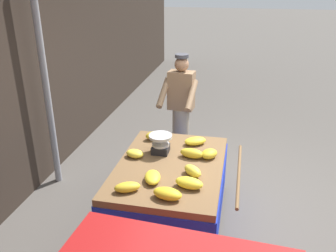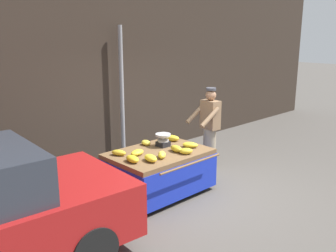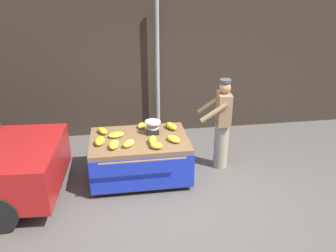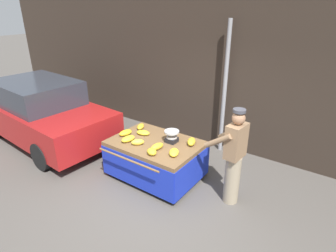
% 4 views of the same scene
% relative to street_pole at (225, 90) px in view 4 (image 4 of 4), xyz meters
% --- Properties ---
extents(ground_plane, '(60.00, 60.00, 0.00)m').
position_rel_street_pole_xyz_m(ground_plane, '(-0.02, -2.43, -1.46)').
color(ground_plane, '#514C47').
extents(back_wall, '(16.00, 0.24, 4.08)m').
position_rel_street_pole_xyz_m(back_wall, '(-0.02, 0.31, 0.57)').
color(back_wall, '#332821').
rests_on(back_wall, ground).
extents(street_pole, '(0.09, 0.09, 2.93)m').
position_rel_street_pole_xyz_m(street_pole, '(0.00, 0.00, 0.00)').
color(street_pole, gray).
rests_on(street_pole, ground).
extents(banana_cart, '(1.72, 1.40, 0.77)m').
position_rel_street_pole_xyz_m(banana_cart, '(-0.55, -1.78, -0.89)').
color(banana_cart, brown).
rests_on(banana_cart, ground).
extents(weighing_scale, '(0.28, 0.28, 0.23)m').
position_rel_street_pole_xyz_m(weighing_scale, '(-0.29, -1.60, -0.58)').
color(weighing_scale, black).
rests_on(weighing_scale, banana_cart).
extents(banana_bunch_0, '(0.28, 0.33, 0.09)m').
position_rel_street_pole_xyz_m(banana_bunch_0, '(0.02, -1.98, -0.65)').
color(banana_bunch_0, yellow).
rests_on(banana_bunch_0, banana_cart).
extents(banana_bunch_1, '(0.21, 0.31, 0.11)m').
position_rel_street_pole_xyz_m(banana_bunch_1, '(-1.22, -1.89, -0.64)').
color(banana_bunch_1, gold).
rests_on(banana_bunch_1, banana_cart).
extents(banana_bunch_2, '(0.23, 0.29, 0.10)m').
position_rel_street_pole_xyz_m(banana_bunch_2, '(-1.18, -1.47, -0.65)').
color(banana_bunch_2, gold).
rests_on(banana_bunch_2, banana_cart).
extents(banana_bunch_3, '(0.19, 0.24, 0.09)m').
position_rel_street_pole_xyz_m(banana_bunch_3, '(-0.46, -1.33, -0.65)').
color(banana_bunch_3, yellow).
rests_on(banana_bunch_3, banana_cart).
extents(banana_bunch_4, '(0.31, 0.23, 0.09)m').
position_rel_street_pole_xyz_m(banana_bunch_4, '(-0.94, -1.67, -0.65)').
color(banana_bunch_4, yellow).
rests_on(banana_bunch_4, banana_cart).
extents(banana_bunch_5, '(0.27, 0.26, 0.11)m').
position_rel_street_pole_xyz_m(banana_bunch_5, '(-0.30, -2.20, -0.64)').
color(banana_bunch_5, gold).
rests_on(banana_bunch_5, banana_cart).
extents(banana_bunch_6, '(0.21, 0.31, 0.11)m').
position_rel_street_pole_xyz_m(banana_bunch_6, '(-0.98, -2.06, -0.64)').
color(banana_bunch_6, yellow).
rests_on(banana_bunch_6, banana_cart).
extents(banana_bunch_7, '(0.26, 0.33, 0.12)m').
position_rel_street_pole_xyz_m(banana_bunch_7, '(0.07, -1.47, -0.64)').
color(banana_bunch_7, gold).
rests_on(banana_bunch_7, banana_cart).
extents(banana_bunch_8, '(0.26, 0.26, 0.11)m').
position_rel_street_pole_xyz_m(banana_bunch_8, '(-0.74, -2.06, -0.64)').
color(banana_bunch_8, yellow).
rests_on(banana_bunch_8, banana_cart).
extents(banana_bunch_9, '(0.18, 0.30, 0.11)m').
position_rel_street_pole_xyz_m(banana_bunch_9, '(-0.34, -1.99, -0.64)').
color(banana_bunch_9, gold).
rests_on(banana_bunch_9, banana_cart).
extents(vendor_person, '(0.61, 0.56, 1.71)m').
position_rel_street_pole_xyz_m(vendor_person, '(0.97, -1.63, -0.59)').
color(vendor_person, gray).
rests_on(vendor_person, ground).
extents(parked_car, '(4.00, 1.94, 1.51)m').
position_rel_street_pole_xyz_m(parked_car, '(-3.83, -2.07, -0.71)').
color(parked_car, '#A51919').
rests_on(parked_car, ground).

